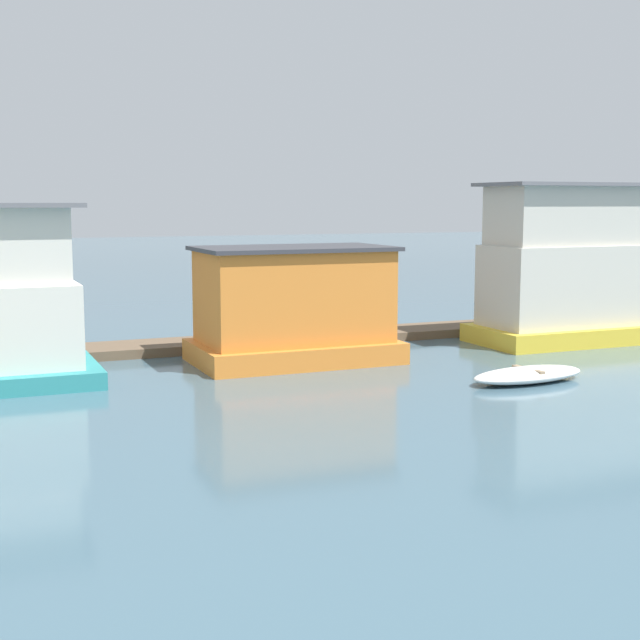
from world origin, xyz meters
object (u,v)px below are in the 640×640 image
Objects in this scene: houseboat_yellow at (577,268)px; dinghy_white at (528,375)px; mooring_post_far_left at (553,312)px; houseboat_orange at (294,307)px; mooring_post_centre at (565,306)px.

houseboat_yellow reaches higher than dinghy_white.
houseboat_orange is at bearing -169.71° from mooring_post_far_left.
dinghy_white is at bearing -133.34° from mooring_post_centre.
houseboat_orange is 3.91× the size of mooring_post_far_left.
houseboat_orange is at bearing -179.93° from houseboat_yellow.
mooring_post_centre reaches higher than dinghy_white.
houseboat_orange is 10.55m from houseboat_yellow.
mooring_post_centre reaches higher than mooring_post_far_left.
houseboat_orange is 11.34m from mooring_post_far_left.
houseboat_yellow is 4.68× the size of mooring_post_far_left.
houseboat_yellow reaches higher than houseboat_orange.
mooring_post_centre is at bearing 9.82° from houseboat_orange.
mooring_post_far_left is at bearing 73.12° from houseboat_yellow.
dinghy_white is (-5.78, -5.34, -2.35)m from houseboat_yellow.
dinghy_white is (4.73, -5.32, -1.49)m from houseboat_orange.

